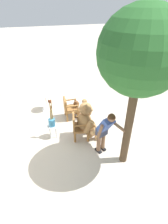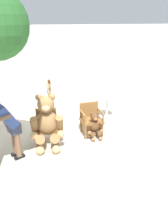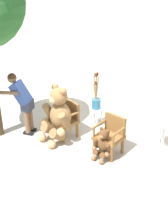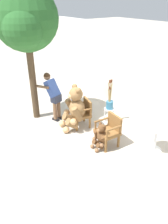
# 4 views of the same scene
# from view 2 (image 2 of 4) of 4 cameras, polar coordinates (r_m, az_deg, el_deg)

# --- Properties ---
(ground_plane) EXTENTS (60.00, 60.00, 0.00)m
(ground_plane) POSITION_cam_2_polar(r_m,az_deg,el_deg) (5.56, -2.18, -8.88)
(ground_plane) COLOR #B2A899
(back_wall) EXTENTS (10.00, 0.16, 2.80)m
(back_wall) POSITION_cam_2_polar(r_m,az_deg,el_deg) (7.20, -8.74, 10.42)
(back_wall) COLOR beige
(back_wall) RESTS_ON ground
(wooden_chair_left) EXTENTS (0.67, 0.64, 0.86)m
(wooden_chair_left) POSITION_cam_2_polar(r_m,az_deg,el_deg) (5.63, -9.74, -3.39)
(wooden_chair_left) COLOR brown
(wooden_chair_left) RESTS_ON ground
(wooden_chair_right) EXTENTS (0.59, 0.56, 0.86)m
(wooden_chair_right) POSITION_cam_2_polar(r_m,az_deg,el_deg) (5.95, 1.78, -1.55)
(wooden_chair_right) COLOR brown
(wooden_chair_right) RESTS_ON ground
(teddy_bear_large) EXTENTS (0.84, 0.85, 1.35)m
(teddy_bear_large) POSITION_cam_2_polar(r_m,az_deg,el_deg) (5.32, -9.65, -2.62)
(teddy_bear_large) COLOR olive
(teddy_bear_large) RESTS_ON ground
(teddy_bear_small) EXTENTS (0.44, 0.43, 0.73)m
(teddy_bear_small) POSITION_cam_2_polar(r_m,az_deg,el_deg) (5.76, 2.79, -3.57)
(teddy_bear_small) COLOR brown
(teddy_bear_small) RESTS_ON ground
(person_visitor) EXTENTS (0.75, 0.64, 1.51)m
(person_visitor) POSITION_cam_2_polar(r_m,az_deg,el_deg) (4.93, -19.32, -2.66)
(person_visitor) COLOR black
(person_visitor) RESTS_ON ground
(white_stool) EXTENTS (0.34, 0.34, 0.46)m
(white_stool) POSITION_cam_2_polar(r_m,az_deg,el_deg) (6.47, -8.63, -0.79)
(white_stool) COLOR silver
(white_stool) RESTS_ON ground
(brush_bucket) EXTENTS (0.22, 0.22, 0.96)m
(brush_bucket) POSITION_cam_2_polar(r_m,az_deg,el_deg) (6.34, -8.79, 1.88)
(brush_bucket) COLOR teal
(brush_bucket) RESTS_ON white_stool
(round_side_table) EXTENTS (0.56, 0.56, 0.72)m
(round_side_table) POSITION_cam_2_polar(r_m,az_deg,el_deg) (6.97, 6.05, 1.94)
(round_side_table) COLOR white
(round_side_table) RESTS_ON ground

